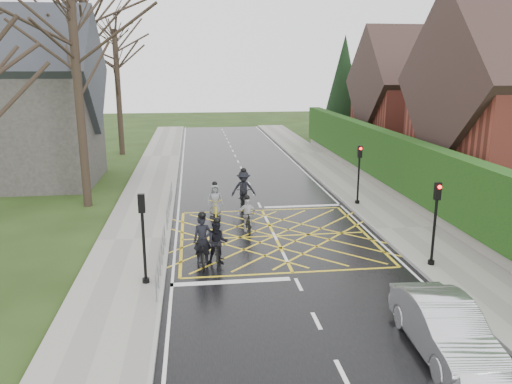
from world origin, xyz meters
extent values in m
plane|color=black|center=(0.00, 0.00, 0.00)|extent=(120.00, 120.00, 0.00)
cube|color=black|center=(0.00, 0.00, 0.01)|extent=(9.00, 80.00, 0.01)
cube|color=gray|center=(6.00, 0.00, 0.07)|extent=(3.00, 80.00, 0.15)
cube|color=gray|center=(-6.00, 0.00, 0.07)|extent=(3.00, 80.00, 0.15)
cube|color=slate|center=(7.75, 6.00, 0.35)|extent=(0.50, 38.00, 0.70)
cube|color=#0F3810|center=(7.75, 6.00, 2.10)|extent=(0.90, 38.00, 2.80)
cube|color=maroon|center=(14.75, 18.00, 3.00)|extent=(9.00, 8.00, 6.00)
cube|color=#2E1F1C|center=(14.75, 18.00, 5.90)|extent=(9.80, 8.80, 8.80)
cube|color=maroon|center=(17.45, 18.00, 8.50)|extent=(0.70, 0.70, 1.60)
cylinder|color=black|center=(10.75, 26.00, 0.60)|extent=(0.50, 0.50, 1.20)
cone|color=black|center=(10.75, 26.00, 5.00)|extent=(4.60, 4.60, 10.00)
cube|color=#2D2B28|center=(-13.50, 12.00, 3.50)|extent=(8.00, 7.00, 7.00)
cube|color=#26282D|center=(-13.50, 12.00, 6.90)|extent=(8.80, 7.80, 7.80)
cylinder|color=black|center=(-9.00, 6.00, 5.50)|extent=(0.44, 0.44, 11.00)
cylinder|color=black|center=(-10.00, 14.00, 6.00)|extent=(0.44, 0.44, 12.00)
cylinder|color=black|center=(-9.30, 22.00, 5.00)|extent=(0.44, 0.44, 10.00)
cylinder|color=slate|center=(-4.65, -3.50, 1.00)|extent=(0.05, 5.00, 0.05)
cylinder|color=slate|center=(-4.65, -3.50, 0.55)|extent=(0.04, 5.00, 0.04)
cylinder|color=slate|center=(-4.65, -6.00, 0.50)|extent=(0.04, 0.04, 1.00)
cylinder|color=slate|center=(-4.65, -1.00, 0.50)|extent=(0.04, 0.04, 1.00)
cylinder|color=slate|center=(-4.65, 4.00, 1.00)|extent=(0.05, 6.00, 0.05)
cylinder|color=slate|center=(-4.65, 4.00, 0.55)|extent=(0.04, 6.00, 0.04)
cylinder|color=slate|center=(-4.65, 1.00, 0.50)|extent=(0.04, 0.04, 1.00)
cylinder|color=slate|center=(-4.65, 7.00, 0.50)|extent=(0.04, 0.04, 1.00)
cylinder|color=black|center=(5.10, 4.20, 1.50)|extent=(0.10, 0.10, 3.00)
cylinder|color=black|center=(5.10, 4.20, 0.15)|extent=(0.24, 0.24, 0.30)
cube|color=black|center=(5.10, 4.20, 2.90)|extent=(0.22, 0.16, 0.62)
sphere|color=#FF0C0C|center=(5.10, 4.08, 3.08)|extent=(0.14, 0.14, 0.14)
cylinder|color=black|center=(5.10, -4.20, 1.50)|extent=(0.10, 0.10, 3.00)
cylinder|color=black|center=(5.10, -4.20, 0.15)|extent=(0.24, 0.24, 0.30)
cube|color=black|center=(5.10, -4.20, 2.90)|extent=(0.22, 0.16, 0.62)
sphere|color=#FF0C0C|center=(5.10, -4.32, 3.08)|extent=(0.14, 0.14, 0.14)
cylinder|color=black|center=(-5.10, -4.50, 1.50)|extent=(0.10, 0.10, 3.00)
cylinder|color=black|center=(-5.10, -4.50, 0.15)|extent=(0.24, 0.24, 0.30)
cube|color=black|center=(-5.10, -4.50, 2.90)|extent=(0.22, 0.16, 0.62)
sphere|color=#FF0C0C|center=(-5.10, -4.38, 3.08)|extent=(0.14, 0.14, 0.14)
imported|color=black|center=(-3.15, -2.81, 0.55)|extent=(0.77, 2.10, 1.10)
imported|color=black|center=(-3.15, -2.71, 0.93)|extent=(0.69, 0.46, 1.86)
sphere|color=black|center=(-3.15, -2.71, 1.88)|extent=(0.29, 0.29, 0.29)
imported|color=black|center=(-2.61, -2.89, 0.54)|extent=(0.64, 1.84, 1.08)
imported|color=black|center=(-2.61, -2.79, 0.83)|extent=(0.85, 0.68, 1.66)
sphere|color=black|center=(-2.61, -2.79, 1.68)|extent=(0.26, 0.26, 0.26)
imported|color=black|center=(-0.87, 4.62, 0.57)|extent=(0.86, 2.20, 1.14)
imported|color=black|center=(-0.87, 4.72, 0.97)|extent=(1.28, 0.78, 1.94)
sphere|color=black|center=(-0.87, 4.72, 1.96)|extent=(0.30, 0.30, 0.30)
imported|color=black|center=(-1.11, 0.75, 0.50)|extent=(0.56, 1.68, 1.00)
imported|color=#B6B5B9|center=(-1.11, 0.85, 0.76)|extent=(0.91, 0.42, 1.53)
sphere|color=black|center=(-1.11, 0.85, 1.55)|extent=(0.24, 0.24, 0.24)
imported|color=gold|center=(-2.41, 3.38, 0.46)|extent=(0.66, 1.78, 0.93)
imported|color=slate|center=(-2.41, 3.48, 0.79)|extent=(0.78, 0.52, 1.58)
sphere|color=black|center=(-2.41, 3.48, 1.60)|extent=(0.25, 0.25, 0.25)
imported|color=silver|center=(2.83, -9.50, 0.71)|extent=(1.71, 4.37, 1.42)
camera|label=1|loc=(-3.39, -20.26, 7.19)|focal=35.00mm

